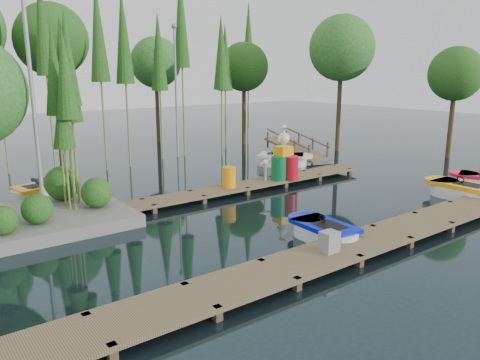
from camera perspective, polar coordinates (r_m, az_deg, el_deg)
ground_plane at (r=15.73m, az=-0.36°, el=-4.49°), size 90.00×90.00×0.00m
near_dock at (r=12.55m, az=12.15°, el=-8.35°), size 18.00×1.50×0.50m
far_dock at (r=18.19m, az=-2.54°, el=-1.31°), size 15.00×1.20×0.50m
island at (r=15.63m, az=-27.21°, el=5.89°), size 6.20×4.20×6.75m
tree_screen at (r=23.69m, az=-20.80°, el=15.61°), size 34.42×18.53×10.31m
lamp_island at (r=14.94m, az=-24.05°, el=10.09°), size 0.30×0.30×7.25m
lamp_rear at (r=26.42m, az=-7.85°, el=11.95°), size 0.30×0.30×7.25m
ramp at (r=26.14m, az=6.98°, el=3.87°), size 1.50×3.94×1.49m
boat_blue at (r=13.75m, az=10.14°, el=-6.31°), size 1.26×2.52×0.82m
boat_yellow_near at (r=19.80m, az=25.42°, el=-1.26°), size 1.33×2.85×0.95m
boat_yellow_far at (r=19.39m, az=-22.75°, el=-1.28°), size 2.74×1.55×1.30m
boat_white_far at (r=24.23m, az=5.21°, el=2.50°), size 2.90×2.98×1.36m
utility_cabinet at (r=12.11m, az=10.83°, el=-7.40°), size 0.44×0.37×0.53m
yellow_barrel at (r=18.33m, az=-1.36°, el=0.35°), size 0.54×0.54×0.81m
drum_cluster at (r=19.89m, az=5.47°, el=2.09°), size 1.33×1.22×2.29m
seagull_post at (r=19.41m, az=3.11°, el=1.66°), size 0.56×0.30×0.89m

